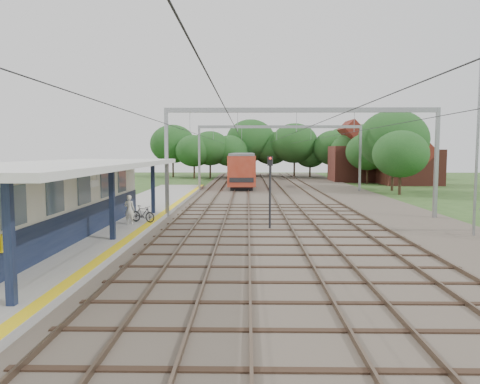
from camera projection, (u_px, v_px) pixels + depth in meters
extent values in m
plane|color=#2D4C1E|center=(243.00, 286.00, 14.90)|extent=(160.00, 160.00, 0.00)
cube|color=#473D33|center=(288.00, 196.00, 44.71)|extent=(18.00, 90.00, 0.10)
cube|color=gray|center=(124.00, 218.00, 28.96)|extent=(5.00, 52.00, 0.35)
cube|color=yellow|center=(161.00, 215.00, 28.90)|extent=(0.45, 52.00, 0.01)
cube|color=beige|center=(54.00, 199.00, 21.84)|extent=(3.20, 18.00, 3.40)
cube|color=black|center=(89.00, 220.00, 21.90)|extent=(0.06, 18.00, 1.40)
cube|color=slate|center=(89.00, 189.00, 21.77)|extent=(0.05, 16.00, 1.30)
cube|color=yellow|center=(2.00, 243.00, 13.89)|extent=(0.18, 0.38, 0.50)
cube|color=black|center=(9.00, 244.00, 11.84)|extent=(0.22, 0.22, 3.20)
cube|color=black|center=(112.00, 204.00, 20.81)|extent=(0.22, 0.22, 3.20)
cube|color=black|center=(153.00, 188.00, 29.77)|extent=(0.22, 0.22, 3.20)
cube|color=silver|center=(69.00, 165.00, 20.69)|extent=(6.40, 20.00, 0.24)
cube|color=white|center=(95.00, 183.00, 18.72)|extent=(0.06, 0.85, 0.26)
cube|color=brown|center=(202.00, 194.00, 44.84)|extent=(0.07, 88.00, 0.15)
cube|color=brown|center=(217.00, 194.00, 44.81)|extent=(0.07, 88.00, 0.15)
cube|color=brown|center=(234.00, 194.00, 44.79)|extent=(0.07, 88.00, 0.15)
cube|color=brown|center=(248.00, 194.00, 44.77)|extent=(0.07, 88.00, 0.15)
cube|color=brown|center=(272.00, 194.00, 44.73)|extent=(0.07, 88.00, 0.15)
cube|color=brown|center=(287.00, 194.00, 44.70)|extent=(0.07, 88.00, 0.15)
cube|color=brown|center=(310.00, 194.00, 44.67)|extent=(0.07, 88.00, 0.15)
cube|color=brown|center=(325.00, 194.00, 44.65)|extent=(0.07, 88.00, 0.15)
cube|color=gray|center=(167.00, 164.00, 29.62)|extent=(0.22, 0.22, 7.00)
cube|color=gray|center=(436.00, 164.00, 29.34)|extent=(0.22, 0.22, 7.00)
cube|color=gray|center=(301.00, 110.00, 29.19)|extent=(17.00, 0.20, 0.30)
cube|color=gray|center=(199.00, 159.00, 49.54)|extent=(0.22, 0.22, 7.00)
cube|color=gray|center=(360.00, 159.00, 49.26)|extent=(0.22, 0.22, 7.00)
cube|color=gray|center=(280.00, 127.00, 49.11)|extent=(17.00, 0.20, 0.30)
cylinder|color=black|center=(209.00, 138.00, 44.36)|extent=(0.02, 88.00, 0.02)
cylinder|color=black|center=(241.00, 138.00, 44.31)|extent=(0.02, 88.00, 0.02)
cylinder|color=black|center=(280.00, 138.00, 44.25)|extent=(0.02, 88.00, 0.02)
cylinder|color=black|center=(318.00, 138.00, 44.19)|extent=(0.02, 88.00, 0.02)
cube|color=gray|center=(479.00, 116.00, 22.76)|extent=(0.10, 0.10, 12.00)
cylinder|color=#382619|center=(185.00, 169.00, 75.70)|extent=(0.28, 0.28, 2.88)
ellipsoid|color=#164018|center=(185.00, 147.00, 75.40)|extent=(6.72, 6.72, 5.76)
cylinder|color=#382619|center=(223.00, 169.00, 77.61)|extent=(0.28, 0.28, 2.52)
ellipsoid|color=#164018|center=(223.00, 151.00, 77.34)|extent=(5.88, 5.88, 5.04)
cylinder|color=#382619|center=(259.00, 168.00, 74.49)|extent=(0.28, 0.28, 3.24)
ellipsoid|color=#164018|center=(259.00, 143.00, 74.15)|extent=(7.56, 7.56, 6.48)
cylinder|color=#382619|center=(296.00, 169.00, 76.41)|extent=(0.28, 0.28, 2.70)
ellipsoid|color=#164018|center=(296.00, 149.00, 76.12)|extent=(6.30, 6.30, 5.40)
cylinder|color=#382619|center=(376.00, 178.00, 52.41)|extent=(0.28, 0.28, 2.52)
ellipsoid|color=#164018|center=(376.00, 151.00, 52.14)|extent=(5.88, 5.88, 5.04)
cylinder|color=#382619|center=(349.00, 171.00, 68.32)|extent=(0.28, 0.28, 2.88)
ellipsoid|color=#164018|center=(350.00, 147.00, 68.01)|extent=(6.72, 6.72, 5.76)
cube|color=brown|center=(409.00, 167.00, 60.18)|extent=(7.00, 6.00, 4.50)
cube|color=maroon|center=(410.00, 143.00, 59.91)|extent=(4.99, 6.12, 4.99)
cube|color=brown|center=(359.00, 164.00, 66.22)|extent=(8.00, 6.00, 5.00)
cube|color=maroon|center=(360.00, 140.00, 65.92)|extent=(5.52, 6.12, 5.52)
imported|color=silver|center=(129.00, 209.00, 25.25)|extent=(0.63, 0.47, 1.59)
imported|color=black|center=(143.00, 214.00, 25.96)|extent=(1.59, 1.02, 0.93)
cube|color=black|center=(242.00, 183.00, 57.78)|extent=(2.38, 16.99, 0.44)
cube|color=#9B2B17|center=(243.00, 168.00, 57.62)|extent=(2.98, 18.47, 3.24)
cube|color=black|center=(243.00, 166.00, 57.59)|extent=(3.02, 16.99, 0.92)
cube|color=slate|center=(243.00, 154.00, 57.47)|extent=(2.74, 18.47, 0.28)
cube|color=black|center=(244.00, 175.00, 76.77)|extent=(2.38, 16.99, 0.44)
cube|color=#9B2B17|center=(244.00, 164.00, 76.61)|extent=(2.98, 18.47, 3.24)
cube|color=black|center=(244.00, 162.00, 76.58)|extent=(3.02, 16.99, 0.92)
cube|color=slate|center=(244.00, 153.00, 76.46)|extent=(2.74, 18.47, 0.28)
cylinder|color=black|center=(270.00, 197.00, 25.31)|extent=(0.15, 0.15, 3.66)
cube|color=black|center=(270.00, 161.00, 25.14)|extent=(0.31, 0.23, 0.50)
sphere|color=red|center=(270.00, 158.00, 25.03)|extent=(0.13, 0.13, 0.13)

